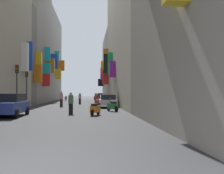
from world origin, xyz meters
The scene contains 20 objects.
ground_plane centered at (0.00, 30.00, 0.00)m, with size 140.00×140.00×0.00m, color #2D2D30.
building_left_mid_a centered at (-7.97, 28.17, 6.19)m, with size 6.98×3.29×12.41m.
building_left_mid_b centered at (-7.99, 36.60, 9.09)m, with size 7.38×13.56×18.20m.
building_left_mid_c centered at (-7.99, 51.69, 8.91)m, with size 7.33×16.62×17.83m.
building_right_mid_a centered at (8.00, 25.65, 10.21)m, with size 6.78×22.09×20.44m.
building_right_mid_b centered at (7.96, 38.92, 9.12)m, with size 7.02×4.46×18.31m.
building_right_mid_c centered at (7.99, 50.57, 6.71)m, with size 7.23×18.85×13.42m.
parked_car_black centered at (3.79, 52.40, 0.76)m, with size 2.02×3.94×1.46m.
parked_car_silver centered at (3.78, 23.18, 0.74)m, with size 1.92×4.47×1.39m.
parked_car_blue centered at (-3.60, 13.01, 0.81)m, with size 1.99×4.42×1.55m.
scooter_silver centered at (-2.88, 48.22, 0.46)m, with size 0.52×1.89×1.13m.
scooter_orange centered at (2.26, 13.27, 0.46)m, with size 0.78×1.82×1.13m.
scooter_green centered at (3.82, 17.18, 0.46)m, with size 0.85×1.84×1.13m.
scooter_black centered at (3.57, 29.97, 0.46)m, with size 0.70×1.85×1.13m.
pedestrian_crossing centered at (0.51, 31.45, 0.78)m, with size 0.48×0.48×1.58m.
pedestrian_near_left centered at (-1.34, 24.97, 0.89)m, with size 0.50×0.50×1.77m.
pedestrian_near_right centered at (0.45, 14.61, 0.82)m, with size 0.47×0.47×1.66m.
pedestrian_mid_street centered at (2.46, 16.83, 0.78)m, with size 0.45×0.45×1.58m.
traffic_light_near_corner centered at (-4.64, 18.86, 2.81)m, with size 0.26×0.34×4.11m.
traffic_light_far_corner centered at (-4.63, 22.53, 2.73)m, with size 0.26×0.34×3.98m.
Camera 1 is at (1.87, -5.66, 1.65)m, focal length 42.87 mm.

